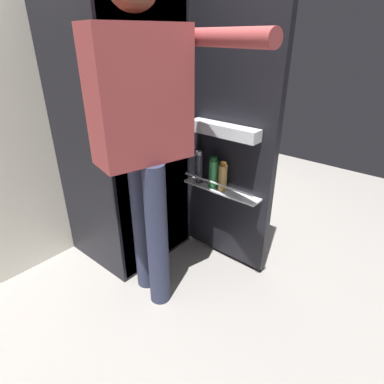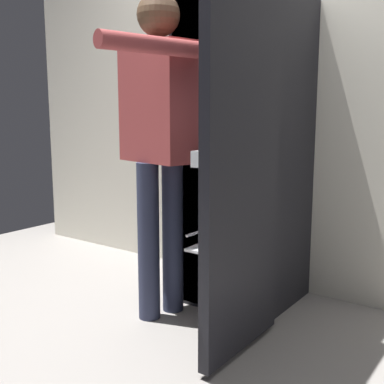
{
  "view_description": "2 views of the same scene",
  "coord_description": "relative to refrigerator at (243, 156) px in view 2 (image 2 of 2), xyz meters",
  "views": [
    {
      "loc": [
        -1.24,
        -1.11,
        1.45
      ],
      "look_at": [
        0.01,
        -0.04,
        0.63
      ],
      "focal_mm": 29.76,
      "sensor_mm": 36.0,
      "label": 1
    },
    {
      "loc": [
        1.4,
        -1.92,
        1.13
      ],
      "look_at": [
        0.04,
        -0.03,
        0.75
      ],
      "focal_mm": 44.31,
      "sensor_mm": 36.0,
      "label": 2
    }
  ],
  "objects": [
    {
      "name": "ground_plane",
      "position": [
        -0.03,
        -0.5,
        -0.89
      ],
      "size": [
        5.24,
        5.24,
        0.0
      ],
      "primitive_type": "plane",
      "color": "gray"
    },
    {
      "name": "kitchen_wall",
      "position": [
        -0.03,
        0.41,
        0.37
      ],
      "size": [
        4.4,
        0.1,
        2.52
      ],
      "primitive_type": "cube",
      "color": "silver",
      "rests_on": "ground_plane"
    },
    {
      "name": "refrigerator",
      "position": [
        0.0,
        0.0,
        0.0
      ],
      "size": [
        0.7,
        1.23,
        1.78
      ],
      "color": "black",
      "rests_on": "ground_plane"
    },
    {
      "name": "person",
      "position": [
        -0.26,
        -0.44,
        0.18
      ],
      "size": [
        0.59,
        0.85,
        1.75
      ],
      "color": "#2D334C",
      "rests_on": "ground_plane"
    }
  ]
}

